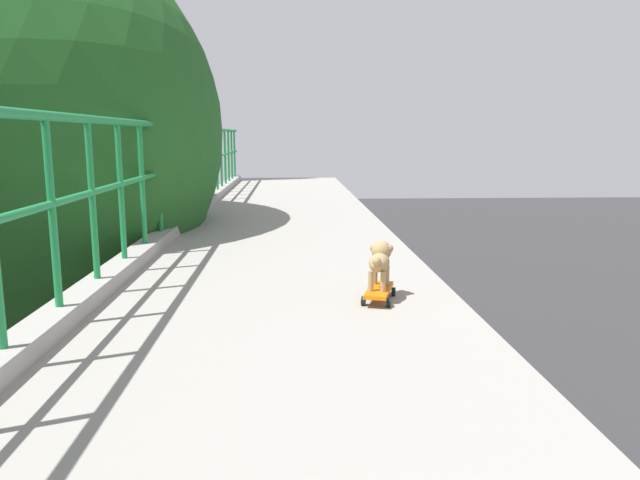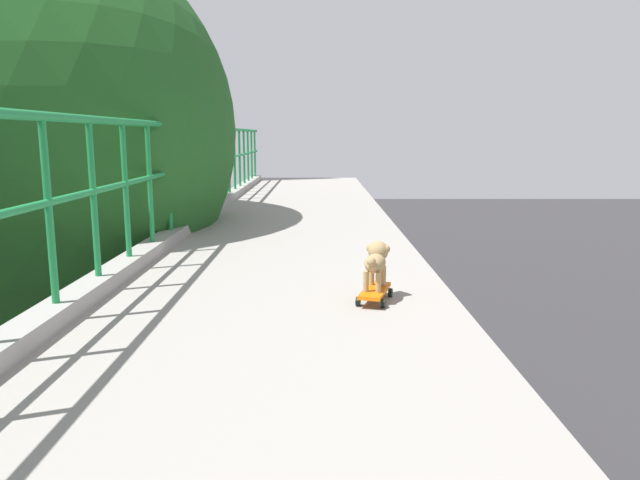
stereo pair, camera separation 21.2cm
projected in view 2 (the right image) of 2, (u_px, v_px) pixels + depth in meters
name	position (u px, v px, depth m)	size (l,w,h in m)	color
car_blue_seventh	(85.00, 349.00, 16.05)	(1.79, 4.16, 1.47)	#1C349A
city_bus	(106.00, 231.00, 28.82)	(2.66, 10.05, 3.15)	red
toy_skateboard	(375.00, 292.00, 3.90)	(0.27, 0.44, 0.08)	orange
small_dog	(377.00, 260.00, 3.92)	(0.21, 0.35, 0.30)	#A38556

